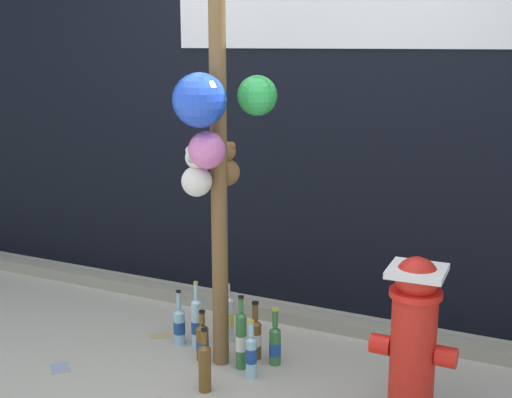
{
  "coord_description": "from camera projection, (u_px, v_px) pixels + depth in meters",
  "views": [
    {
      "loc": [
        1.63,
        -2.42,
        1.67
      ],
      "look_at": [
        0.21,
        0.52,
        0.92
      ],
      "focal_mm": 47.84,
      "sensor_mm": 36.0,
      "label": 1
    }
  ],
  "objects": [
    {
      "name": "building_wall",
      "position": [
        300.0,
        57.0,
        4.22
      ],
      "size": [
        10.0,
        0.21,
        3.16
      ],
      "color": "black",
      "rests_on": "ground_plane"
    },
    {
      "name": "fire_hydrant",
      "position": [
        414.0,
        334.0,
        3.05
      ],
      "size": [
        0.39,
        0.25,
        0.76
      ],
      "color": "red",
      "rests_on": "ground_plane"
    },
    {
      "name": "bottle_1",
      "position": [
        205.0,
        366.0,
        3.31
      ],
      "size": [
        0.06,
        0.06,
        0.33
      ],
      "color": "brown",
      "rests_on": "ground_plane"
    },
    {
      "name": "bottle_2",
      "position": [
        197.0,
        322.0,
        3.81
      ],
      "size": [
        0.06,
        0.06,
        0.38
      ],
      "color": "#B2DBEA",
      "rests_on": "ground_plane"
    },
    {
      "name": "litter_0",
      "position": [
        160.0,
        335.0,
        3.97
      ],
      "size": [
        0.15,
        0.13,
        0.01
      ],
      "primitive_type": "cube",
      "rotation": [
        0.0,
        0.0,
        0.64
      ],
      "color": "tan",
      "rests_on": "ground_plane"
    },
    {
      "name": "litter_2",
      "position": [
        60.0,
        367.0,
        3.58
      ],
      "size": [
        0.15,
        0.15,
        0.01
      ],
      "primitive_type": "cube",
      "rotation": [
        0.0,
        0.0,
        2.38
      ],
      "color": "#8C99B2",
      "rests_on": "ground_plane"
    },
    {
      "name": "memorial_post",
      "position": [
        216.0,
        84.0,
        3.28
      ],
      "size": [
        0.47,
        0.56,
        2.56
      ],
      "color": "brown",
      "rests_on": "ground_plane"
    },
    {
      "name": "bottle_7",
      "position": [
        229.0,
        318.0,
        3.88
      ],
      "size": [
        0.06,
        0.06,
        0.36
      ],
      "color": "silver",
      "rests_on": "ground_plane"
    },
    {
      "name": "bottle_4",
      "position": [
        241.0,
        339.0,
        3.54
      ],
      "size": [
        0.06,
        0.06,
        0.4
      ],
      "color": "#337038",
      "rests_on": "ground_plane"
    },
    {
      "name": "curb_strip",
      "position": [
        273.0,
        312.0,
        4.22
      ],
      "size": [
        8.0,
        0.12,
        0.08
      ],
      "primitive_type": "cube",
      "color": "gray",
      "rests_on": "ground_plane"
    },
    {
      "name": "bottle_0",
      "position": [
        202.0,
        341.0,
        3.64
      ],
      "size": [
        0.07,
        0.07,
        0.28
      ],
      "color": "brown",
      "rests_on": "ground_plane"
    },
    {
      "name": "bottle_3",
      "position": [
        275.0,
        344.0,
        3.6
      ],
      "size": [
        0.06,
        0.06,
        0.32
      ],
      "color": "#337038",
      "rests_on": "ground_plane"
    },
    {
      "name": "bottle_6",
      "position": [
        255.0,
        337.0,
        3.67
      ],
      "size": [
        0.07,
        0.07,
        0.32
      ],
      "color": "brown",
      "rests_on": "ground_plane"
    },
    {
      "name": "bottle_5",
      "position": [
        251.0,
        355.0,
        3.45
      ],
      "size": [
        0.06,
        0.06,
        0.31
      ],
      "color": "#93CCE0",
      "rests_on": "ground_plane"
    },
    {
      "name": "bottle_8",
      "position": [
        179.0,
        325.0,
        3.85
      ],
      "size": [
        0.07,
        0.07,
        0.32
      ],
      "color": "#93CCE0",
      "rests_on": "ground_plane"
    }
  ]
}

